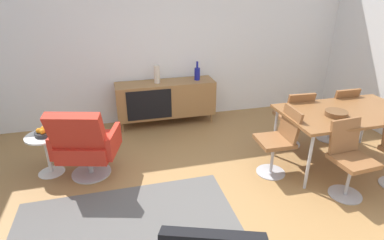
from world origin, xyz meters
TOP-DOWN VIEW (x-y plane):
  - ground_plane at (0.00, 0.00)m, footprint 8.32×8.32m
  - wall_back at (0.00, 2.60)m, footprint 6.80×0.12m
  - sideboard at (-0.06, 2.30)m, footprint 1.60×0.45m
  - vase_cobalt at (0.48, 2.30)m, footprint 0.09×0.09m
  - vase_sculptural_dark at (-0.19, 2.30)m, footprint 0.09×0.09m
  - dining_table at (1.89, 0.49)m, footprint 1.60×0.90m
  - wooden_bowl_on_table at (1.67, 0.40)m, footprint 0.26×0.26m
  - dining_chair_near_window at (1.00, 0.48)m, footprint 0.44×0.41m
  - dining_chair_front_left at (1.54, -0.07)m, footprint 0.43×0.45m
  - dining_chair_back_left at (1.54, 1.05)m, footprint 0.42×0.45m
  - dining_chair_back_right at (2.24, 1.04)m, footprint 0.40×0.43m
  - lounge_chair_red at (-1.26, 0.97)m, footprint 0.83×0.79m
  - side_table_round at (-1.73, 1.19)m, footprint 0.44×0.44m
  - fruit_bowl at (-1.73, 1.19)m, footprint 0.20×0.20m

SIDE VIEW (x-z plane):
  - ground_plane at x=0.00m, z-range 0.00..0.00m
  - side_table_round at x=-1.73m, z-range 0.06..0.58m
  - sideboard at x=-0.06m, z-range 0.08..0.80m
  - lounge_chair_red at x=-1.26m, z-range -0.01..0.94m
  - dining_chair_near_window at x=1.00m, z-range 0.04..0.90m
  - dining_chair_front_left at x=1.54m, z-range 0.04..0.90m
  - dining_chair_back_left at x=1.54m, z-range 0.04..0.90m
  - dining_chair_back_right at x=2.24m, z-range 0.04..0.90m
  - fruit_bowl at x=-1.73m, z-range 0.51..0.62m
  - dining_table at x=1.89m, z-range 0.33..1.07m
  - wooden_bowl_on_table at x=1.67m, z-range 0.74..0.80m
  - vase_cobalt at x=0.48m, z-range 0.68..0.98m
  - vase_sculptural_dark at x=-0.19m, z-range 0.72..1.00m
  - wall_back at x=0.00m, z-range 0.00..2.80m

